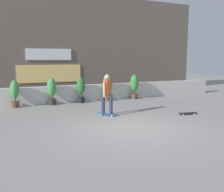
% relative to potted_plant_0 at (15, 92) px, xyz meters
% --- Properties ---
extents(ground_plane, '(48.00, 48.00, 0.00)m').
position_rel_potted_plant_0_xyz_m(ground_plane, '(3.27, -5.55, -0.74)').
color(ground_plane, gray).
extents(planter_wall, '(18.00, 0.40, 0.90)m').
position_rel_potted_plant_0_xyz_m(planter_wall, '(3.27, 0.45, -0.29)').
color(planter_wall, beige).
rests_on(planter_wall, ground).
extents(building_backdrop, '(20.00, 2.08, 6.50)m').
position_rel_potted_plant_0_xyz_m(building_backdrop, '(3.27, 4.45, 2.51)').
color(building_backdrop, '#60564C').
rests_on(building_backdrop, ground).
extents(potted_plant_0, '(0.43, 0.43, 1.32)m').
position_rel_potted_plant_0_xyz_m(potted_plant_0, '(0.00, 0.00, 0.00)').
color(potted_plant_0, brown).
rests_on(potted_plant_0, ground).
extents(potted_plant_1, '(0.45, 0.45, 1.38)m').
position_rel_potted_plant_0_xyz_m(potted_plant_1, '(1.75, -0.00, 0.04)').
color(potted_plant_1, '#2D2823').
rests_on(potted_plant_1, ground).
extents(potted_plant_2, '(0.44, 0.44, 1.36)m').
position_rel_potted_plant_0_xyz_m(potted_plant_2, '(3.29, 0.00, 0.03)').
color(potted_plant_2, black).
rests_on(potted_plant_2, ground).
extents(potted_plant_3, '(0.51, 0.51, 1.49)m').
position_rel_potted_plant_0_xyz_m(potted_plant_3, '(4.84, -0.00, 0.13)').
color(potted_plant_3, brown).
rests_on(potted_plant_3, ground).
extents(potted_plant_4, '(0.48, 0.48, 1.42)m').
position_rel_potted_plant_0_xyz_m(potted_plant_4, '(6.54, 0.00, 0.08)').
color(potted_plant_4, brown).
rests_on(potted_plant_4, ground).
extents(skater_far_left, '(0.66, 0.74, 1.70)m').
position_rel_potted_plant_0_xyz_m(skater_far_left, '(3.33, -3.43, 0.20)').
color(skater_far_left, '#266699').
rests_on(skater_far_left, ground).
extents(skateboard_near_camera, '(0.82, 0.31, 0.08)m').
position_rel_potted_plant_0_xyz_m(skateboard_near_camera, '(6.49, -4.67, -0.68)').
color(skateboard_near_camera, black).
rests_on(skateboard_near_camera, ground).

